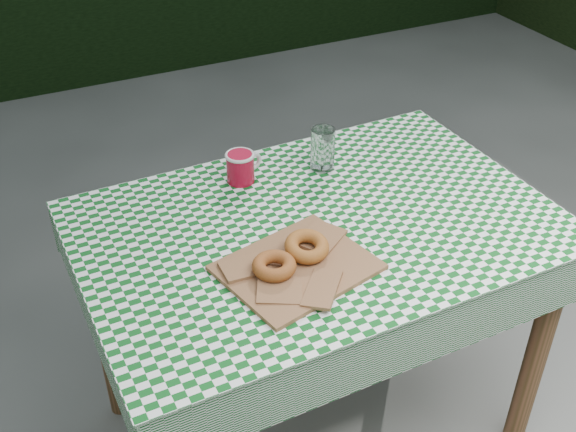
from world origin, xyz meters
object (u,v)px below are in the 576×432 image
(table, at_px, (315,334))
(paper_bag, at_px, (297,266))
(coffee_mug, at_px, (240,168))
(drinking_glass, at_px, (323,149))

(table, distance_m, paper_bag, 0.43)
(table, relative_size, coffee_mug, 7.78)
(paper_bag, xyz_separation_m, coffee_mug, (0.03, 0.40, 0.03))
(table, height_order, paper_bag, paper_bag)
(coffee_mug, bearing_deg, table, -86.06)
(coffee_mug, xyz_separation_m, drinking_glass, (0.23, -0.03, 0.02))
(paper_bag, distance_m, drinking_glass, 0.45)
(table, relative_size, paper_bag, 3.56)
(table, bearing_deg, coffee_mug, 110.02)
(paper_bag, height_order, coffee_mug, coffee_mug)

